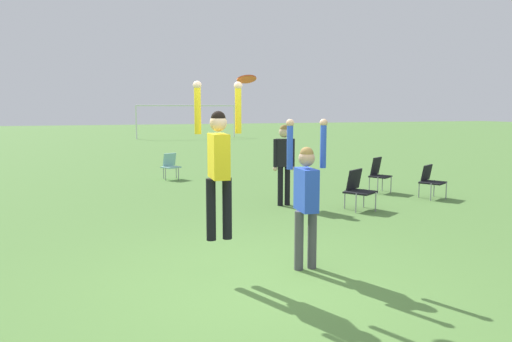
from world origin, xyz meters
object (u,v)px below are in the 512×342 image
Objects in this scene: person_jumping at (219,158)px; camping_chair_1 at (170,164)px; frisbee at (246,79)px; camping_chair_2 at (378,172)px; camping_chair_3 at (358,187)px; person_defending at (306,191)px; person_spectator_near at (284,157)px; camping_chair_0 at (430,179)px.

person_jumping reaches higher than camping_chair_1.
camping_chair_1 is at bearing 87.05° from frisbee.
frisbee is at bearing -69.03° from person_jumping.
frisbee reaches higher than camping_chair_2.
camping_chair_2 reaches higher than camping_chair_3.
person_defending reaches higher than camping_chair_3.
person_jumping is 7.45m from camping_chair_2.
camping_chair_3 is (2.69, 3.25, -0.57)m from person_defending.
frisbee is at bearing 56.87° from camping_chair_1.
person_defending is at bearing 15.97° from camping_chair_2.
person_spectator_near reaches higher than camping_chair_3.
camping_chair_2 is 3.13m from person_spectator_near.
camping_chair_2 is 1.05× the size of camping_chair_3.
camping_chair_3 is (3.85, 3.18, -1.04)m from person_jumping.
person_defending is 2.58× the size of camping_chair_1.
person_jumping reaches higher than camping_chair_0.
frisbee is 7.28m from camping_chair_2.
camping_chair_0 is (6.18, 3.79, -1.06)m from person_jumping.
person_jumping is 2.36× the size of camping_chair_3.
person_defending is 4.36m from person_spectator_near.
person_jumping is 2.24× the size of camping_chair_2.
camping_chair_2 reaches higher than camping_chair_1.
camping_chair_1 is 6.55m from camping_chair_3.
camping_chair_1 is at bearing -74.47° from camping_chair_2.
person_spectator_near is at bearing -36.52° from camping_chair_0.
person_jumping reaches higher than camping_chair_2.
person_jumping is 7.86× the size of frisbee.
camping_chair_1 is at bearing -174.64° from person_defending.
camping_chair_0 is at bearing 105.45° from camping_chair_1.
person_defending is (1.16, -0.07, -0.47)m from person_jumping.
person_jumping is 2.54× the size of camping_chair_1.
person_jumping is at bearing 8.78° from camping_chair_2.
person_spectator_near is at bearing 165.04° from person_defending.
camping_chair_2 is (4.63, -4.06, 0.06)m from camping_chair_1.
person_jumping reaches higher than person_defending.
person_defending is 6.36m from camping_chair_0.
frisbee reaches higher than person_spectator_near.
person_jumping reaches higher than camping_chair_3.
person_jumping is 7.33m from camping_chair_0.
person_jumping reaches higher than person_spectator_near.
person_spectator_near is (2.54, 4.07, -0.45)m from person_jumping.
person_spectator_near is at bearing 61.55° from frisbee.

